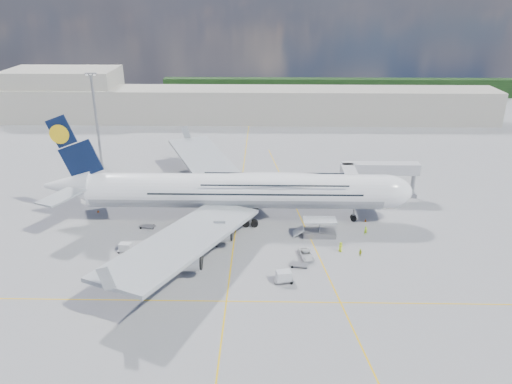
{
  "coord_description": "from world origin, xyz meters",
  "views": [
    {
      "loc": [
        6.06,
        -86.75,
        46.67
      ],
      "look_at": [
        4.18,
        8.0,
        7.33
      ],
      "focal_mm": 35.0,
      "sensor_mm": 36.0,
      "label": 1
    }
  ],
  "objects_px": {
    "cone_wing_left_inner": "(197,183)",
    "crew_nose": "(366,231)",
    "service_van": "(306,254)",
    "dolly_back": "(147,226)",
    "cargo_loader": "(318,230)",
    "crew_tug": "(193,252)",
    "airliner": "(238,190)",
    "cone_wing_right_outer": "(126,278)",
    "dolly_row_c": "(210,244)",
    "dolly_nose_far": "(284,276)",
    "dolly_row_a": "(125,247)",
    "jet_bridge": "(369,173)",
    "light_mast": "(96,119)",
    "cone_wing_right_inner": "(147,261)",
    "catering_truck_inner": "(221,173)",
    "cone_wing_left_outer": "(204,169)",
    "crew_van": "(341,247)",
    "cone_tail": "(98,211)",
    "baggage_tug": "(161,256)",
    "crew_wing": "(130,261)",
    "cone_nose": "(366,220)",
    "crew_loader": "(360,253)",
    "catering_truck_outer": "(200,159)",
    "dolly_row_b": "(148,267)"
  },
  "relations": [
    {
      "from": "crew_loader",
      "to": "crew_van",
      "type": "relative_size",
      "value": 0.76
    },
    {
      "from": "crew_van",
      "to": "cone_tail",
      "type": "bearing_deg",
      "value": 36.13
    },
    {
      "from": "light_mast",
      "to": "catering_truck_outer",
      "type": "height_order",
      "value": "light_mast"
    },
    {
      "from": "service_van",
      "to": "cone_wing_right_outer",
      "type": "relative_size",
      "value": 8.07
    },
    {
      "from": "light_mast",
      "to": "crew_tug",
      "type": "height_order",
      "value": "light_mast"
    },
    {
      "from": "crew_nose",
      "to": "cone_wing_right_inner",
      "type": "height_order",
      "value": "crew_nose"
    },
    {
      "from": "cone_wing_left_inner",
      "to": "crew_nose",
      "type": "bearing_deg",
      "value": -35.63
    },
    {
      "from": "cargo_loader",
      "to": "cone_nose",
      "type": "bearing_deg",
      "value": 32.25
    },
    {
      "from": "light_mast",
      "to": "cone_wing_right_inner",
      "type": "distance_m",
      "value": 60.08
    },
    {
      "from": "airliner",
      "to": "cone_wing_right_outer",
      "type": "bearing_deg",
      "value": -127.1
    },
    {
      "from": "dolly_back",
      "to": "cone_nose",
      "type": "height_order",
      "value": "cone_nose"
    },
    {
      "from": "crew_nose",
      "to": "crew_loader",
      "type": "height_order",
      "value": "crew_nose"
    },
    {
      "from": "cargo_loader",
      "to": "baggage_tug",
      "type": "bearing_deg",
      "value": -160.79
    },
    {
      "from": "cone_wing_right_outer",
      "to": "light_mast",
      "type": "bearing_deg",
      "value": 110.73
    },
    {
      "from": "crew_nose",
      "to": "crew_van",
      "type": "relative_size",
      "value": 0.93
    },
    {
      "from": "dolly_row_a",
      "to": "cone_wing_right_outer",
      "type": "height_order",
      "value": "dolly_row_a"
    },
    {
      "from": "catering_truck_inner",
      "to": "cone_wing_right_outer",
      "type": "height_order",
      "value": "catering_truck_inner"
    },
    {
      "from": "service_van",
      "to": "cone_wing_right_inner",
      "type": "relative_size",
      "value": 7.55
    },
    {
      "from": "dolly_row_c",
      "to": "dolly_back",
      "type": "distance_m",
      "value": 15.79
    },
    {
      "from": "dolly_row_c",
      "to": "cone_tail",
      "type": "bearing_deg",
      "value": 147.61
    },
    {
      "from": "light_mast",
      "to": "cone_tail",
      "type": "xyz_separation_m",
      "value": [
        8.93,
        -31.78,
        -12.91
      ]
    },
    {
      "from": "dolly_nose_far",
      "to": "dolly_row_a",
      "type": "bearing_deg",
      "value": 150.28
    },
    {
      "from": "dolly_row_c",
      "to": "catering_truck_inner",
      "type": "relative_size",
      "value": 0.41
    },
    {
      "from": "cone_nose",
      "to": "cargo_loader",
      "type": "bearing_deg",
      "value": -147.75
    },
    {
      "from": "airliner",
      "to": "cone_wing_left_outer",
      "type": "xyz_separation_m",
      "value": [
        -10.88,
        31.39,
        -6.59
      ]
    },
    {
      "from": "catering_truck_outer",
      "to": "cone_wing_right_outer",
      "type": "relative_size",
      "value": 10.33
    },
    {
      "from": "dolly_row_c",
      "to": "crew_wing",
      "type": "height_order",
      "value": "crew_wing"
    },
    {
      "from": "catering_truck_outer",
      "to": "airliner",
      "type": "bearing_deg",
      "value": -62.79
    },
    {
      "from": "crew_wing",
      "to": "baggage_tug",
      "type": "bearing_deg",
      "value": -36.89
    },
    {
      "from": "dolly_row_a",
      "to": "dolly_row_b",
      "type": "distance_m",
      "value": 8.17
    },
    {
      "from": "airliner",
      "to": "cargo_loader",
      "type": "distance_m",
      "value": 18.87
    },
    {
      "from": "crew_van",
      "to": "cone_wing_right_inner",
      "type": "xyz_separation_m",
      "value": [
        -35.77,
        -4.74,
        -0.69
      ]
    },
    {
      "from": "crew_loader",
      "to": "cone_wing_left_inner",
      "type": "xyz_separation_m",
      "value": [
        -35.2,
        35.87,
        -0.5
      ]
    },
    {
      "from": "dolly_back",
      "to": "crew_wing",
      "type": "distance_m",
      "value": 15.16
    },
    {
      "from": "baggage_tug",
      "to": "crew_wing",
      "type": "distance_m",
      "value": 5.56
    },
    {
      "from": "dolly_row_a",
      "to": "crew_tug",
      "type": "xyz_separation_m",
      "value": [
        12.94,
        -1.44,
        -0.05
      ]
    },
    {
      "from": "cargo_loader",
      "to": "crew_tug",
      "type": "bearing_deg",
      "value": -159.98
    },
    {
      "from": "catering_truck_inner",
      "to": "cone_wing_left_outer",
      "type": "xyz_separation_m",
      "value": [
        -5.26,
        8.41,
        -1.79
      ]
    },
    {
      "from": "catering_truck_outer",
      "to": "cone_nose",
      "type": "relative_size",
      "value": 10.37
    },
    {
      "from": "dolly_nose_far",
      "to": "cone_wing_left_inner",
      "type": "height_order",
      "value": "dolly_nose_far"
    },
    {
      "from": "service_van",
      "to": "dolly_back",
      "type": "bearing_deg",
      "value": 150.59
    },
    {
      "from": "dolly_row_a",
      "to": "cone_wing_right_inner",
      "type": "bearing_deg",
      "value": -32.67
    },
    {
      "from": "airliner",
      "to": "cone_nose",
      "type": "xyz_separation_m",
      "value": [
        27.31,
        -0.32,
        -6.58
      ]
    },
    {
      "from": "dolly_row_a",
      "to": "dolly_back",
      "type": "height_order",
      "value": "dolly_row_a"
    },
    {
      "from": "jet_bridge",
      "to": "dolly_row_a",
      "type": "distance_m",
      "value": 56.45
    },
    {
      "from": "crew_loader",
      "to": "cone_wing_right_inner",
      "type": "distance_m",
      "value": 39.31
    },
    {
      "from": "dolly_row_b",
      "to": "baggage_tug",
      "type": "bearing_deg",
      "value": 75.54
    },
    {
      "from": "crew_tug",
      "to": "crew_van",
      "type": "bearing_deg",
      "value": -13.87
    },
    {
      "from": "crew_wing",
      "to": "crew_tug",
      "type": "distance_m",
      "value": 11.35
    },
    {
      "from": "dolly_row_b",
      "to": "dolly_back",
      "type": "xyz_separation_m",
      "value": [
        -3.77,
        16.2,
        0.02
      ]
    }
  ]
}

